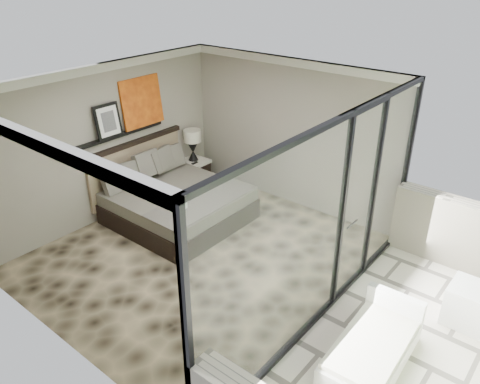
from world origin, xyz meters
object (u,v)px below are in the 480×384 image
Objects in this scene: table_lamp at (193,141)px; bed at (174,201)px; nightstand at (194,171)px; ottoman at (469,305)px; lounger at (373,348)px.

bed is at bearing -58.94° from table_lamp.
table_lamp is at bearing 146.87° from nightstand.
nightstand is at bearing 172.13° from ottoman.
ottoman is (5.83, -0.82, -0.67)m from table_lamp.
bed reaches higher than ottoman.
bed is 1.54m from nightstand.
ottoman is 0.36× the size of lounger.
nightstand is 0.81× the size of table_lamp.
ottoman is (5.02, 0.53, -0.09)m from bed.
nightstand is 0.67m from table_lamp.
nightstand is 0.99× the size of ottoman.
bed is 1.48× the size of lounger.
lounger reaches higher than ottoman.
lounger is at bearing -115.79° from ottoman.
lounger reaches higher than nightstand.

